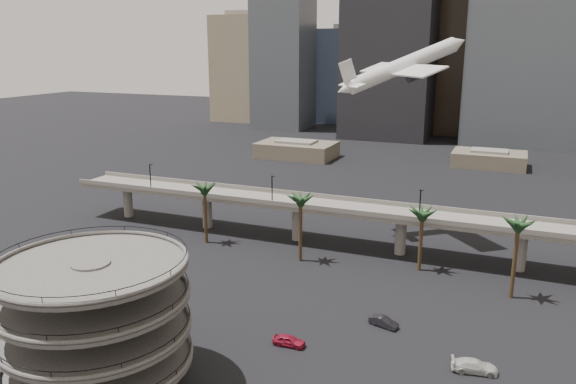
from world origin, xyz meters
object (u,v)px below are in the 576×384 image
at_px(overpass, 348,212).
at_px(car_b, 384,322).
at_px(car_c, 474,366).
at_px(parking_ramp, 95,314).
at_px(car_a, 289,341).
at_px(airborne_jet, 402,66).

height_order(overpass, car_b, overpass).
bearing_deg(car_c, overpass, 25.76).
relative_size(overpass, car_b, 29.45).
bearing_deg(parking_ramp, car_a, 46.18).
bearing_deg(overpass, car_a, -84.29).
relative_size(parking_ramp, airborne_jet, 0.87).
bearing_deg(car_c, airborne_jet, 11.10).
distance_m(overpass, car_c, 47.92).
relative_size(overpass, car_a, 28.71).
distance_m(parking_ramp, overpass, 60.46).
xyz_separation_m(airborne_jet, car_c, (21.83, -54.12, -35.08)).
bearing_deg(overpass, car_b, -64.11).
xyz_separation_m(parking_ramp, overpass, (13.00, 59.00, -2.50)).
bearing_deg(parking_ramp, car_b, 45.36).
relative_size(overpass, airborne_jet, 5.10).
bearing_deg(car_c, parking_ramp, 105.96).
relative_size(airborne_jet, car_b, 5.77).
distance_m(airborne_jet, car_b, 59.11).
bearing_deg(car_b, parking_ramp, 151.05).
xyz_separation_m(airborne_jet, car_a, (-2.37, -57.18, -35.14)).
distance_m(overpass, car_b, 34.79).
distance_m(car_b, car_c, 15.30).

